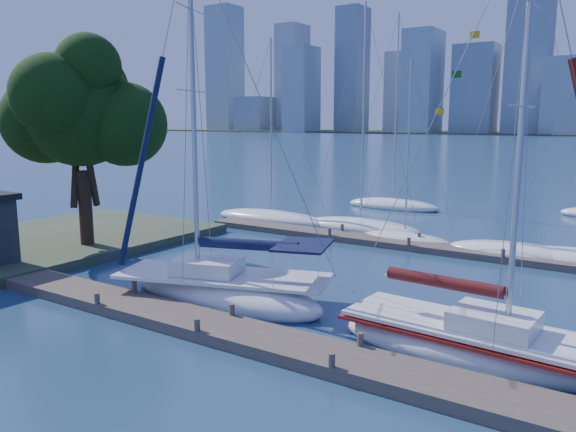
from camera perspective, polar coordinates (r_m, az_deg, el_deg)
The scene contains 12 objects.
ground at distance 19.69m, azimuth -7.38°, elevation -11.76°, with size 700.00×700.00×0.00m, color navy.
near_dock at distance 19.62m, azimuth -7.39°, elevation -11.21°, with size 26.00×2.00×0.40m, color #463B33.
far_dock at distance 32.25m, azimuth 14.32°, elevation -3.14°, with size 30.00×1.80×0.36m, color #463B33.
shore at distance 34.27m, azimuth -26.09°, elevation -2.97°, with size 12.00×22.00×0.50m, color #38472D.
tree at distance 31.88m, azimuth -20.43°, elevation 10.24°, with size 8.39×7.67×11.48m.
sailboat_navy at distance 22.75m, azimuth -6.65°, elevation -5.84°, with size 9.68×5.69×14.83m.
sailboat_maroon at distance 18.31m, azimuth 18.40°, elevation -10.39°, with size 8.68×3.36×13.52m.
bg_boat_0 at distance 40.10m, azimuth -1.69°, elevation -0.21°, with size 9.45×3.14×13.09m.
bg_boat_1 at distance 37.11m, azimuth 7.41°, elevation -1.06°, with size 8.52×3.95×14.78m.
bg_boat_2 at distance 33.96m, azimuth 11.79°, elevation -2.31°, with size 5.72×2.55×10.89m.
bg_boat_3 at distance 32.01m, azimuth 22.08°, elevation -3.39°, with size 7.50×4.24×16.22m.
bg_boat_6 at distance 47.07m, azimuth 10.61°, elevation 1.14°, with size 8.15×3.94×15.83m.
Camera 1 is at (12.03, -13.84, 7.18)m, focal length 35.00 mm.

